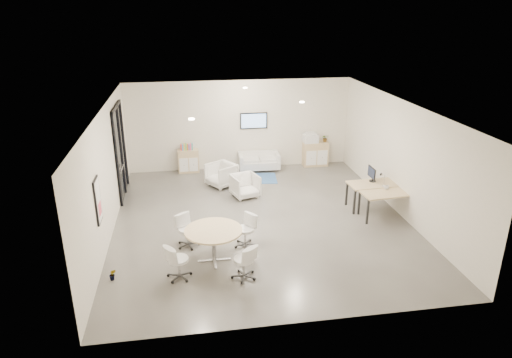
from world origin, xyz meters
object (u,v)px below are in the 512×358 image
object	(u,v)px
armchair_right	(245,185)
armchair_left	(221,174)
desk_front	(388,195)
desk_rear	(374,186)
loveseat	(259,162)
sideboard_left	(188,161)
round_table	(213,233)
sideboard_right	(315,154)

from	to	relation	value
armchair_right	armchair_left	bearing A→B (deg)	104.78
armchair_left	desk_front	world-z (taller)	armchair_left
desk_front	desk_rear	bearing A→B (deg)	94.35
armchair_right	desk_front	xyz separation A→B (m)	(3.72, -2.12, 0.29)
loveseat	armchair_left	bearing A→B (deg)	-135.49
sideboard_left	desk_front	bearing A→B (deg)	-40.97
loveseat	armchair_left	distance (m)	2.04
desk_rear	armchair_left	bearing A→B (deg)	146.36
armchair_right	round_table	size ratio (longest dim) A/B	0.59
loveseat	sideboard_right	bearing A→B (deg)	4.94
sideboard_left	desk_rear	distance (m)	6.66
sideboard_left	desk_front	xyz separation A→B (m)	(5.40, -4.69, 0.28)
armchair_left	sideboard_right	bearing A→B (deg)	79.33
sideboard_right	loveseat	xyz separation A→B (m)	(-2.15, -0.12, -0.16)
loveseat	desk_rear	world-z (taller)	desk_rear
sideboard_right	armchair_right	distance (m)	3.93
sideboard_left	armchair_left	bearing A→B (deg)	-55.90
sideboard_right	desk_rear	size ratio (longest dim) A/B	0.59
round_table	loveseat	bearing A→B (deg)	71.17
sideboard_right	armchair_right	size ratio (longest dim) A/B	1.15
sideboard_left	desk_front	world-z (taller)	sideboard_left
armchair_right	desk_front	bearing A→B (deg)	-46.97
armchair_right	desk_rear	size ratio (longest dim) A/B	0.51
armchair_right	loveseat	bearing A→B (deg)	53.53
loveseat	desk_rear	bearing A→B (deg)	-52.89
sideboard_right	desk_front	bearing A→B (deg)	-81.21
sideboard_left	loveseat	size ratio (longest dim) A/B	0.56
sideboard_left	sideboard_right	distance (m)	4.68
sideboard_right	round_table	distance (m)	7.56
sideboard_right	loveseat	world-z (taller)	sideboard_right
loveseat	desk_rear	distance (m)	4.77
armchair_left	desk_front	bearing A→B (deg)	20.94
sideboard_left	armchair_right	world-z (taller)	sideboard_left
loveseat	armchair_left	size ratio (longest dim) A/B	1.75
armchair_right	sideboard_right	bearing A→B (deg)	23.11
armchair_left	round_table	size ratio (longest dim) A/B	0.63
sideboard_right	desk_front	world-z (taller)	sideboard_right
armchair_left	armchair_right	world-z (taller)	armchair_left
desk_rear	round_table	xyz separation A→B (m)	(-4.85, -2.25, 0.03)
loveseat	armchair_left	xyz separation A→B (m)	(-1.49, -1.38, 0.13)
desk_rear	round_table	distance (m)	5.35
sideboard_right	loveseat	size ratio (longest dim) A/B	0.61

